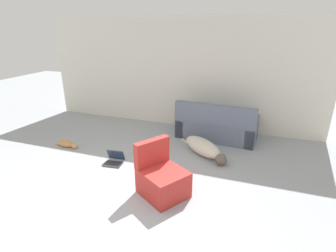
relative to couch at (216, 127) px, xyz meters
name	(u,v)px	position (x,y,z in m)	size (l,w,h in m)	color
ground_plane	(89,220)	(-1.16, -3.36, -0.29)	(20.00, 20.00, 0.00)	#999EA3
wall_back	(177,73)	(-1.16, 0.60, 1.07)	(7.13, 0.06, 2.71)	silver
couch	(216,127)	(0.00, 0.00, 0.00)	(1.84, 0.95, 0.89)	slate
dog	(204,148)	(-0.09, -0.92, -0.14)	(1.19, 1.04, 0.30)	beige
cat	(67,144)	(-2.96, -1.56, -0.21)	(0.59, 0.15, 0.15)	#BC7A47
laptop_open	(115,159)	(-1.64, -1.82, -0.21)	(0.37, 0.37, 0.24)	#2D2D33
side_chair	(161,178)	(-0.44, -2.46, -0.01)	(0.89, 0.87, 0.83)	#B72D28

